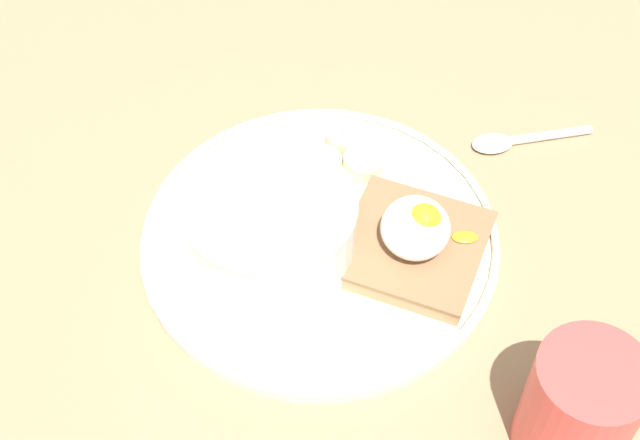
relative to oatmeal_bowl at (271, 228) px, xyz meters
The scene contains 11 objects.
ground_plane 6.35cm from the oatmeal_bowl, 59.50° to the right, with size 120.00×120.00×2.00cm, color #9D805C.
plate 5.09cm from the oatmeal_bowl, 59.50° to the right, with size 28.26×28.26×1.60cm.
oatmeal_bowl is the anchor object (origin of this frame).
toast_slice 11.01cm from the oatmeal_bowl, 83.40° to the right, with size 12.72×12.72×1.62cm.
poached_egg 10.94cm from the oatmeal_bowl, 83.38° to the right, with size 5.78×7.56×3.83cm.
banana_slice_front 9.89cm from the oatmeal_bowl, 15.49° to the right, with size 4.96×4.94×1.33cm.
banana_slice_left 10.26cm from the oatmeal_bowl, 12.31° to the left, with size 3.66×3.55×1.64cm.
banana_slice_back 12.86cm from the oatmeal_bowl, 18.29° to the right, with size 3.41×3.52×1.65cm.
banana_slice_right 11.54cm from the oatmeal_bowl, 32.02° to the right, with size 4.20×4.28×1.61cm.
coffee_mug 25.32cm from the oatmeal_bowl, 119.39° to the right, with size 7.21×7.21×9.31cm.
spoon 24.68cm from the oatmeal_bowl, 50.92° to the right, with size 5.02×10.81×0.80cm.
Camera 1 is at (-43.01, -5.82, 57.97)cm, focal length 50.00 mm.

